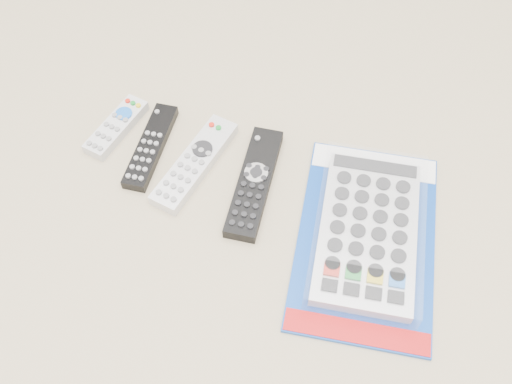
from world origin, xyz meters
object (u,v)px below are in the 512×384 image
(remote_slim_black, at_px, (151,147))
(remote_silver_dvd, at_px, (195,163))
(jumbo_remote_packaged, at_px, (368,231))
(remote_large_black, at_px, (254,183))
(remote_small_grey, at_px, (116,127))

(remote_slim_black, distance_m, remote_silver_dvd, 0.08)
(remote_silver_dvd, bearing_deg, jumbo_remote_packaged, 2.70)
(remote_silver_dvd, height_order, remote_large_black, same)
(remote_silver_dvd, bearing_deg, remote_slim_black, -176.03)
(remote_slim_black, xyz_separation_m, remote_large_black, (0.18, -0.02, 0.00))
(remote_silver_dvd, distance_m, remote_large_black, 0.10)
(remote_small_grey, bearing_deg, remote_large_black, 2.36)
(remote_slim_black, height_order, remote_large_black, remote_large_black)
(remote_slim_black, relative_size, remote_large_black, 0.83)
(remote_small_grey, relative_size, remote_slim_black, 0.79)
(remote_silver_dvd, relative_size, jumbo_remote_packaged, 0.56)
(jumbo_remote_packaged, bearing_deg, remote_slim_black, 165.13)
(remote_small_grey, xyz_separation_m, remote_large_black, (0.25, -0.04, 0.00))
(remote_silver_dvd, distance_m, jumbo_remote_packaged, 0.28)
(remote_small_grey, relative_size, remote_large_black, 0.66)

